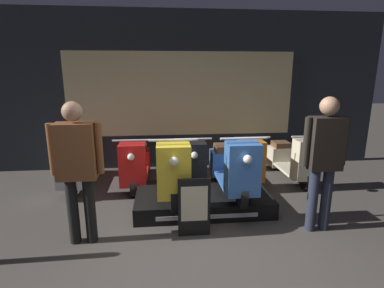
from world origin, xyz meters
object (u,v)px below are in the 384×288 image
Objects in this scene: scooter_backrow_1 at (136,164)px; scooter_backrow_0 at (80,166)px; person_left_browsing at (77,162)px; scooter_backrow_2 at (190,162)px; price_sign_board at (194,207)px; scooter_display_right at (233,167)px; scooter_backrow_3 at (242,161)px; scooter_display_left at (172,169)px; scooter_backrow_4 at (293,159)px; person_right_browsing at (324,155)px.

scooter_backrow_0 is at bearing 180.00° from scooter_backrow_1.
person_left_browsing reaches higher than scooter_backrow_1.
price_sign_board is at bearing -93.72° from scooter_backrow_2.
scooter_display_right is 1.00× the size of scooter_backrow_0.
scooter_backrow_2 is at bearing 86.28° from price_sign_board.
scooter_backrow_1 and scooter_backrow_3 have the same top height.
person_left_browsing is at bearing -144.91° from scooter_display_left.
price_sign_board is (0.24, -0.77, -0.24)m from scooter_display_left.
scooter_backrow_4 is 3.95m from person_left_browsing.
scooter_backrow_0 is 0.94× the size of person_right_browsing.
scooter_backrow_1 is at bearing 114.94° from price_sign_board.
scooter_backrow_2 is at bearing 71.64° from scooter_display_left.
person_right_browsing is at bearing -104.24° from scooter_backrow_4.
scooter_backrow_0 is at bearing 145.96° from scooter_display_left.
scooter_backrow_1 is at bearing 144.45° from scooter_display_right.
scooter_display_left is 0.96× the size of person_left_browsing.
scooter_backrow_4 is (2.32, 1.08, -0.24)m from scooter_display_left.
price_sign_board is (-1.10, -1.85, -0.00)m from scooter_backrow_3.
scooter_display_left and scooter_display_right have the same top height.
scooter_display_right is 2.18m from person_left_browsing.
scooter_backrow_3 is 2.16m from price_sign_board.
scooter_display_left is at bearing 107.27° from price_sign_board.
scooter_backrow_0 is at bearing 180.00° from scooter_backrow_3.
scooter_display_right reaches higher than scooter_backrow_2.
scooter_backrow_4 is (2.95, 0.00, 0.00)m from scooter_backrow_1.
scooter_backrow_4 is (0.98, 0.00, 0.00)m from scooter_backrow_3.
scooter_display_left is 1.00× the size of scooter_backrow_1.
scooter_backrow_4 is at bearing 41.63° from price_sign_board.
price_sign_board is at bearing -120.76° from scooter_backrow_3.
scooter_backrow_3 and scooter_backrow_4 have the same top height.
scooter_backrow_4 is (3.93, 0.00, 0.00)m from scooter_backrow_0.
scooter_display_left is 1.00× the size of scooter_backrow_0.
scooter_backrow_2 is at bearing 0.00° from scooter_backrow_0.
person_right_browsing is at bearing -39.12° from scooter_display_right.
scooter_display_left is at bearing 180.00° from scooter_display_right.
scooter_backrow_0 is 1.96m from scooter_backrow_2.
scooter_backrow_1 is 0.96× the size of person_left_browsing.
scooter_display_right is 1.29m from person_right_browsing.
scooter_backrow_0 is at bearing 180.00° from scooter_backrow_4.
person_right_browsing reaches higher than scooter_display_left.
scooter_backrow_4 is at bearing 0.00° from scooter_backrow_3.
scooter_display_left is 1.74m from scooter_backrow_3.
scooter_display_right is 1.81m from scooter_backrow_4.
scooter_backrow_4 is 2.02m from person_right_browsing.
person_left_browsing is (-1.11, -0.78, 0.38)m from scooter_display_left.
person_left_browsing is at bearing -142.76° from scooter_backrow_3.
scooter_backrow_3 is (0.45, 1.08, -0.24)m from scooter_display_right.
person_left_browsing is (0.50, -1.86, 0.62)m from scooter_backrow_0.
scooter_display_left is at bearing 35.09° from person_left_browsing.
scooter_backrow_1 is at bearing 180.00° from scooter_backrow_2.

